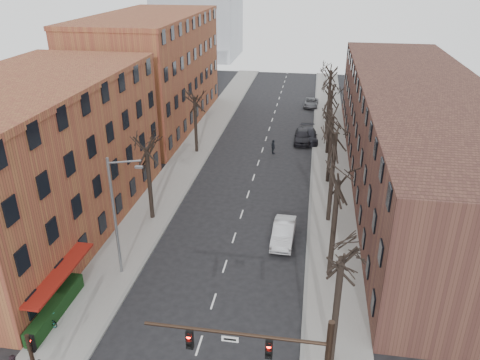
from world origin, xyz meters
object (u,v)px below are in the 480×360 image
at_px(silver_sedan, 284,232).
at_px(parked_car_near, 302,136).
at_px(parked_car_mid, 308,135).
at_px(bicycle, 46,319).

height_order(silver_sedan, parked_car_near, parked_car_near).
xyz_separation_m(parked_car_near, parked_car_mid, (0.71, 0.61, -0.08)).
height_order(parked_car_near, parked_car_mid, parked_car_near).
xyz_separation_m(parked_car_mid, bicycle, (-14.90, -35.98, -0.17)).
bearing_deg(parked_car_near, parked_car_mid, 40.53).
bearing_deg(silver_sedan, parked_car_near, 90.37).
xyz_separation_m(silver_sedan, bicycle, (-13.60, -12.14, -0.18)).
height_order(parked_car_mid, bicycle, parked_car_mid).
relative_size(silver_sedan, bicycle, 2.77).
distance_m(parked_car_near, bicycle, 38.12).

